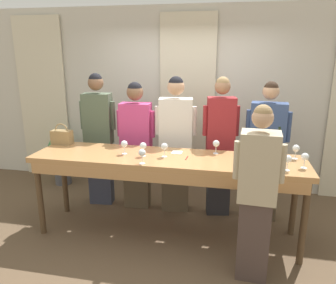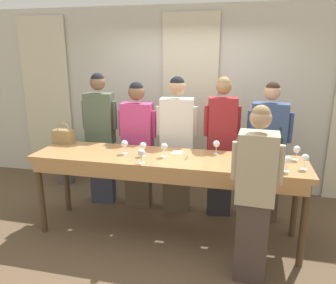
% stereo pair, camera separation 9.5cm
% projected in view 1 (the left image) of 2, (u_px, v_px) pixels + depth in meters
% --- Properties ---
extents(ground_plane, '(18.00, 18.00, 0.00)m').
position_uv_depth(ground_plane, '(167.00, 233.00, 3.97)').
color(ground_plane, brown).
extents(wall_back, '(12.00, 0.06, 2.80)m').
position_uv_depth(wall_back, '(188.00, 100.00, 5.12)').
color(wall_back, beige).
rests_on(wall_back, ground_plane).
extents(curtain_panel_left, '(0.85, 0.03, 2.69)m').
position_uv_depth(curtain_panel_left, '(43.00, 99.00, 5.55)').
color(curtain_panel_left, beige).
rests_on(curtain_panel_left, ground_plane).
extents(curtain_panel_center, '(0.85, 0.03, 2.69)m').
position_uv_depth(curtain_panel_center, '(187.00, 104.00, 5.07)').
color(curtain_panel_center, beige).
rests_on(curtain_panel_center, ground_plane).
extents(tasting_bar, '(3.09, 0.73, 0.98)m').
position_uv_depth(tasting_bar, '(166.00, 165.00, 3.71)').
color(tasting_bar, '#B27F4C').
rests_on(tasting_bar, ground_plane).
extents(wine_bottle, '(0.09, 0.09, 0.34)m').
position_uv_depth(wine_bottle, '(278.00, 145.00, 3.71)').
color(wine_bottle, black).
rests_on(wine_bottle, tasting_bar).
extents(handbag, '(0.26, 0.13, 0.27)m').
position_uv_depth(handbag, '(62.00, 137.00, 4.18)').
color(handbag, '#997A4C').
rests_on(handbag, tasting_bar).
extents(wine_glass_front_left, '(0.08, 0.08, 0.16)m').
position_uv_depth(wine_glass_front_left, '(288.00, 159.00, 3.24)').
color(wine_glass_front_left, white).
rests_on(wine_glass_front_left, tasting_bar).
extents(wine_glass_front_mid, '(0.08, 0.08, 0.16)m').
position_uv_depth(wine_glass_front_mid, '(124.00, 144.00, 3.77)').
color(wine_glass_front_mid, white).
rests_on(wine_glass_front_mid, tasting_bar).
extents(wine_glass_front_right, '(0.08, 0.08, 0.16)m').
position_uv_depth(wine_glass_front_right, '(164.00, 147.00, 3.67)').
color(wine_glass_front_right, white).
rests_on(wine_glass_front_right, tasting_bar).
extents(wine_glass_center_left, '(0.08, 0.08, 0.16)m').
position_uv_depth(wine_glass_center_left, '(216.00, 144.00, 3.78)').
color(wine_glass_center_left, white).
rests_on(wine_glass_center_left, tasting_bar).
extents(wine_glass_center_mid, '(0.08, 0.08, 0.16)m').
position_uv_depth(wine_glass_center_mid, '(296.00, 149.00, 3.60)').
color(wine_glass_center_mid, white).
rests_on(wine_glass_center_mid, tasting_bar).
extents(wine_glass_center_right, '(0.08, 0.08, 0.16)m').
position_uv_depth(wine_glass_center_right, '(305.00, 157.00, 3.31)').
color(wine_glass_center_right, white).
rests_on(wine_glass_center_right, tasting_bar).
extents(wine_glass_back_left, '(0.08, 0.08, 0.16)m').
position_uv_depth(wine_glass_back_left, '(244.00, 160.00, 3.22)').
color(wine_glass_back_left, white).
rests_on(wine_glass_back_left, tasting_bar).
extents(wine_glass_back_mid, '(0.08, 0.08, 0.16)m').
position_uv_depth(wine_glass_back_mid, '(142.00, 153.00, 3.44)').
color(wine_glass_back_mid, white).
rests_on(wine_glass_back_mid, tasting_bar).
extents(wine_glass_back_right, '(0.08, 0.08, 0.16)m').
position_uv_depth(wine_glass_back_right, '(248.00, 153.00, 3.46)').
color(wine_glass_back_right, white).
rests_on(wine_glass_back_right, tasting_bar).
extents(wine_glass_near_host, '(0.08, 0.08, 0.16)m').
position_uv_depth(wine_glass_near_host, '(143.00, 146.00, 3.69)').
color(wine_glass_near_host, white).
rests_on(wine_glass_near_host, tasting_bar).
extents(napkin, '(0.13, 0.13, 0.00)m').
position_uv_depth(napkin, '(177.00, 152.00, 3.85)').
color(napkin, white).
rests_on(napkin, tasting_bar).
extents(pen, '(0.02, 0.13, 0.01)m').
position_uv_depth(pen, '(187.00, 158.00, 3.64)').
color(pen, maroon).
rests_on(pen, tasting_bar).
extents(guest_olive_jacket, '(0.49, 0.26, 1.86)m').
position_uv_depth(guest_olive_jacket, '(99.00, 138.00, 4.55)').
color(guest_olive_jacket, '#383D51').
rests_on(guest_olive_jacket, ground_plane).
extents(guest_pink_top, '(0.52, 0.26, 1.75)m').
position_uv_depth(guest_pink_top, '(136.00, 144.00, 4.46)').
color(guest_pink_top, brown).
rests_on(guest_pink_top, ground_plane).
extents(guest_cream_sweater, '(0.55, 0.29, 1.83)m').
position_uv_depth(guest_cream_sweater, '(176.00, 144.00, 4.34)').
color(guest_cream_sweater, brown).
rests_on(guest_cream_sweater, ground_plane).
extents(guest_striped_shirt, '(0.47, 0.27, 1.84)m').
position_uv_depth(guest_striped_shirt, '(220.00, 145.00, 4.22)').
color(guest_striped_shirt, '#28282D').
rests_on(guest_striped_shirt, ground_plane).
extents(guest_navy_coat, '(0.55, 0.26, 1.79)m').
position_uv_depth(guest_navy_coat, '(266.00, 151.00, 4.12)').
color(guest_navy_coat, brown).
rests_on(guest_navy_coat, ground_plane).
extents(host_pouring, '(0.46, 0.28, 1.70)m').
position_uv_depth(host_pouring, '(257.00, 194.00, 3.00)').
color(host_pouring, '#473833').
rests_on(host_pouring, ground_plane).
extents(potted_plant, '(0.42, 0.42, 0.84)m').
position_uv_depth(potted_plant, '(61.00, 156.00, 5.35)').
color(potted_plant, '#4C4C51').
rests_on(potted_plant, ground_plane).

